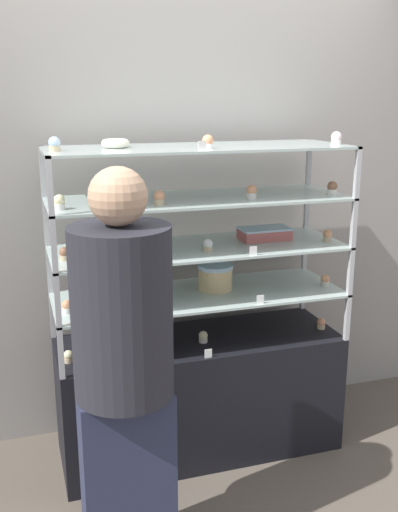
{
  "coord_description": "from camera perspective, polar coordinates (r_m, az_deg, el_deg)",
  "views": [
    {
      "loc": [
        -0.87,
        -2.74,
        1.86
      ],
      "look_at": [
        0.0,
        0.0,
        1.08
      ],
      "focal_mm": 42.0,
      "sensor_mm": 36.0,
      "label": 1
    }
  ],
  "objects": [
    {
      "name": "customer_figure",
      "position": [
        2.32,
        -7.16,
        -10.34
      ],
      "size": [
        0.38,
        0.38,
        1.62
      ],
      "color": "#282D47",
      "rests_on": "ground_plane"
    },
    {
      "name": "price_tag_3",
      "position": [
        2.58,
        -9.11,
        4.6
      ],
      "size": [
        0.04,
        0.0,
        0.04
      ],
      "color": "white",
      "rests_on": "display_riser_upper"
    },
    {
      "name": "price_tag_0",
      "position": [
        2.9,
        0.89,
        -9.27
      ],
      "size": [
        0.04,
        0.0,
        0.04
      ],
      "color": "white",
      "rests_on": "display_base"
    },
    {
      "name": "display_riser_upper",
      "position": [
        2.92,
        -0.0,
        5.35
      ],
      "size": [
        1.46,
        0.52,
        0.25
      ],
      "color": "#B7B7BC",
      "rests_on": "display_riser_middle"
    },
    {
      "name": "cupcake_11",
      "position": [
        2.72,
        -3.81,
        5.55
      ],
      "size": [
        0.05,
        0.05,
        0.07
      ],
      "color": "#CCB28C",
      "rests_on": "display_riser_upper"
    },
    {
      "name": "price_tag_1",
      "position": [
        2.9,
        5.87,
        -4.14
      ],
      "size": [
        0.04,
        0.0,
        0.04
      ],
      "color": "white",
      "rests_on": "display_riser_lower"
    },
    {
      "name": "cupcake_5",
      "position": [
        3.21,
        11.92,
        -2.29
      ],
      "size": [
        0.05,
        0.05,
        0.06
      ],
      "color": "beige",
      "rests_on": "display_riser_lower"
    },
    {
      "name": "cupcake_8",
      "position": [
        2.87,
        0.85,
        1.01
      ],
      "size": [
        0.05,
        0.05,
        0.06
      ],
      "color": "#CCB28C",
      "rests_on": "display_riser_middle"
    },
    {
      "name": "cupcake_4",
      "position": [
        2.91,
        -3.98,
        -3.86
      ],
      "size": [
        0.05,
        0.05,
        0.06
      ],
      "color": "white",
      "rests_on": "display_riser_lower"
    },
    {
      "name": "price_tag_4",
      "position": [
        2.64,
        0.3,
        10.44
      ],
      "size": [
        0.04,
        0.0,
        0.04
      ],
      "color": "white",
      "rests_on": "display_riser_top"
    },
    {
      "name": "cupcake_9",
      "position": [
        3.15,
        12.14,
        1.92
      ],
      "size": [
        0.05,
        0.05,
        0.06
      ],
      "color": "#CCB28C",
      "rests_on": "display_riser_middle"
    },
    {
      "name": "cupcake_3",
      "position": [
        2.83,
        -12.46,
        -4.74
      ],
      "size": [
        0.05,
        0.05,
        0.06
      ],
      "color": "white",
      "rests_on": "display_riser_lower"
    },
    {
      "name": "display_base",
      "position": [
        3.27,
        -0.0,
        -12.96
      ],
      "size": [
        1.46,
        0.52,
        0.63
      ],
      "color": "black",
      "rests_on": "ground_plane"
    },
    {
      "name": "cupcake_12",
      "position": [
        2.9,
        5.03,
        6.11
      ],
      "size": [
        0.05,
        0.05,
        0.07
      ],
      "color": "white",
      "rests_on": "display_riser_upper"
    },
    {
      "name": "display_riser_top",
      "position": [
        2.89,
        -0.0,
        10.15
      ],
      "size": [
        1.46,
        0.52,
        0.25
      ],
      "color": "#B7B7BC",
      "rests_on": "display_riser_upper"
    },
    {
      "name": "cupcake_2",
      "position": [
        3.31,
        11.55,
        -6.32
      ],
      "size": [
        0.05,
        0.05,
        0.06
      ],
      "color": "#CCB28C",
      "rests_on": "display_base"
    },
    {
      "name": "price_tag_2",
      "position": [
        2.81,
        5.19,
        0.49
      ],
      "size": [
        0.04,
        0.0,
        0.04
      ],
      "color": "white",
      "rests_on": "display_riser_middle"
    },
    {
      "name": "back_wall",
      "position": [
        3.31,
        -2.12,
        5.5
      ],
      "size": [
        8.0,
        0.05,
        2.6
      ],
      "color": "gray",
      "rests_on": "ground_plane"
    },
    {
      "name": "ground_plane",
      "position": [
        3.43,
        -0.0,
        -17.63
      ],
      "size": [
        20.0,
        20.0,
        0.0
      ],
      "primitive_type": "plane",
      "color": "brown"
    },
    {
      "name": "cupcake_13",
      "position": [
        3.08,
        12.57,
        6.34
      ],
      "size": [
        0.05,
        0.05,
        0.07
      ],
      "color": "white",
      "rests_on": "display_riser_upper"
    },
    {
      "name": "sheet_cake_frosted",
      "position": [
        3.13,
        6.26,
        2.15
      ],
      "size": [
        0.26,
        0.15,
        0.06
      ],
      "color": "#C66660",
      "rests_on": "display_riser_middle"
    },
    {
      "name": "display_riser_middle",
      "position": [
        2.97,
        -0.0,
        0.67
      ],
      "size": [
        1.46,
        0.52,
        0.25
      ],
      "color": "#B7B7BC",
      "rests_on": "display_riser_lower"
    },
    {
      "name": "cupcake_14",
      "position": [
        2.71,
        -13.61,
        10.3
      ],
      "size": [
        0.05,
        0.05,
        0.06
      ],
      "color": "#CCB28C",
      "rests_on": "display_riser_top"
    },
    {
      "name": "cupcake_16",
      "position": [
        3.08,
        12.95,
        10.88
      ],
      "size": [
        0.05,
        0.05,
        0.06
      ],
      "color": "white",
      "rests_on": "display_riser_top"
    },
    {
      "name": "cupcake_0",
      "position": [
        2.92,
        -12.33,
        -9.34
      ],
      "size": [
        0.05,
        0.05,
        0.06
      ],
      "color": "#CCB28C",
      "rests_on": "display_base"
    },
    {
      "name": "cupcake_6",
      "position": [
        2.79,
        -12.7,
        0.21
      ],
      "size": [
        0.05,
        0.05,
        0.06
      ],
      "color": "#CCB28C",
      "rests_on": "display_riser_middle"
    },
    {
      "name": "donut_glazed",
      "position": [
        2.84,
        -7.96,
        10.58
      ],
      "size": [
        0.13,
        0.13,
        0.04
      ],
      "color": "#EFE5CC",
      "rests_on": "display_riser_top"
    },
    {
      "name": "cupcake_7",
      "position": [
        2.81,
        -5.93,
        0.61
      ],
      "size": [
        0.05,
        0.05,
        0.06
      ],
      "color": "white",
      "rests_on": "display_riser_middle"
    },
    {
      "name": "cupcake_15",
      "position": [
        2.76,
        0.79,
        10.8
      ],
      "size": [
        0.05,
        0.05,
        0.06
      ],
      "color": "white",
      "rests_on": "display_riser_top"
    },
    {
      "name": "cupcake_1",
      "position": [
        3.07,
        0.4,
        -7.71
      ],
      "size": [
        0.05,
        0.05,
        0.06
      ],
      "color": "beige",
      "rests_on": "display_base"
    },
    {
      "name": "display_riser_lower",
      "position": [
        3.05,
        -0.0,
        -3.81
      ],
      "size": [
        1.46,
        0.52,
        0.25
      ],
      "color": "#B7B7BC",
      "rests_on": "display_base"
    },
    {
      "name": "cupcake_10",
      "position": [
        2.67,
        -13.16,
        5.0
      ],
      "size": [
        0.05,
        0.05,
        0.07
      ],
      "color": "white",
      "rests_on": "display_riser_upper"
    },
    {
      "name": "layer_cake_centerpiece",
      "position": [
        3.09,
        1.56,
        -1.99
      ],
      "size": [
        0.18,
        0.18,
        0.13
      ],
      "color": "#DBBC84",
      "rests_on": "display_riser_lower"
    }
  ]
}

